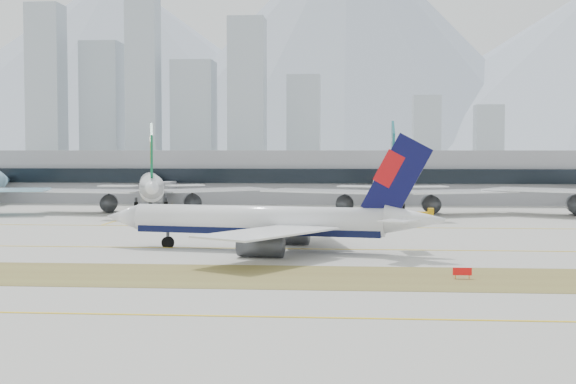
# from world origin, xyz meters

# --- Properties ---
(ground) EXTENTS (3000.00, 3000.00, 0.00)m
(ground) POSITION_xyz_m (0.00, 0.00, 0.00)
(ground) COLOR #AAA79F
(ground) RESTS_ON ground
(apron_markings) EXTENTS (360.00, 122.22, 0.06)m
(apron_markings) POSITION_xyz_m (0.00, -53.95, 0.02)
(apron_markings) COLOR brown
(apron_markings) RESTS_ON ground
(taxiing_airliner) EXTENTS (52.72, 45.31, 17.79)m
(taxiing_airliner) POSITION_xyz_m (-1.77, -7.42, 4.29)
(taxiing_airliner) COLOR white
(taxiing_airliner) RESTS_ON ground
(widebody_eva) EXTENTS (57.91, 57.82, 21.34)m
(widebody_eva) POSITION_xyz_m (-39.13, 68.08, 5.67)
(widebody_eva) COLOR white
(widebody_eva) RESTS_ON ground
(widebody_cathay) EXTENTS (60.61, 59.04, 21.60)m
(widebody_cathay) POSITION_xyz_m (18.96, 67.07, 5.74)
(widebody_cathay) COLOR white
(widebody_cathay) RESTS_ON ground
(terminal) EXTENTS (280.00, 43.10, 15.00)m
(terminal) POSITION_xyz_m (0.00, 114.84, 7.50)
(terminal) COLOR gray
(terminal) RESTS_ON ground
(hold_sign_right) EXTENTS (2.20, 0.15, 1.35)m
(hold_sign_right) POSITION_xyz_m (23.34, -32.00, 0.88)
(hold_sign_right) COLOR red
(hold_sign_right) RESTS_ON ground
(gse_b) EXTENTS (3.55, 2.00, 2.60)m
(gse_b) POSITION_xyz_m (-34.77, 35.97, 1.05)
(gse_b) COLOR #D69A0B
(gse_b) RESTS_ON ground
(gse_c) EXTENTS (3.55, 2.00, 2.60)m
(gse_c) POSITION_xyz_m (26.36, 47.27, 1.05)
(gse_c) COLOR #D69A0B
(gse_c) RESTS_ON ground
(city_skyline) EXTENTS (342.00, 49.80, 140.00)m
(city_skyline) POSITION_xyz_m (-106.76, 453.42, 49.80)
(city_skyline) COLOR #99A5AF
(city_skyline) RESTS_ON ground
(mountain_ridge) EXTENTS (2830.00, 1120.00, 470.00)m
(mountain_ridge) POSITION_xyz_m (33.00, 1404.14, 181.85)
(mountain_ridge) COLOR #9EA8B7
(mountain_ridge) RESTS_ON ground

